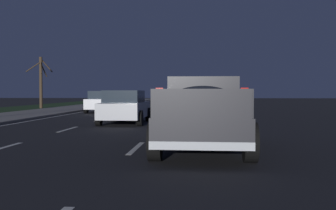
{
  "coord_description": "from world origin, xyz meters",
  "views": [
    {
      "loc": [
        -0.05,
        -3.39,
        1.47
      ],
      "look_at": [
        10.15,
        -2.63,
        1.15
      ],
      "focal_mm": 44.08,
      "sensor_mm": 36.0,
      "label": 1
    }
  ],
  "objects_px": {
    "pickup_truck": "(203,111)",
    "sedan_silver": "(125,107)",
    "sedan_white": "(103,101)",
    "bare_tree_far": "(41,80)"
  },
  "relations": [
    {
      "from": "pickup_truck",
      "to": "sedan_silver",
      "type": "xyz_separation_m",
      "value": [
        8.49,
        3.55,
        -0.2
      ]
    },
    {
      "from": "sedan_white",
      "to": "bare_tree_far",
      "type": "height_order",
      "value": "bare_tree_far"
    },
    {
      "from": "pickup_truck",
      "to": "sedan_silver",
      "type": "height_order",
      "value": "pickup_truck"
    },
    {
      "from": "pickup_truck",
      "to": "bare_tree_far",
      "type": "xyz_separation_m",
      "value": [
        25.76,
        14.35,
        1.53
      ]
    },
    {
      "from": "sedan_silver",
      "to": "pickup_truck",
      "type": "bearing_deg",
      "value": -157.32
    },
    {
      "from": "pickup_truck",
      "to": "sedan_white",
      "type": "height_order",
      "value": "pickup_truck"
    },
    {
      "from": "pickup_truck",
      "to": "sedan_white",
      "type": "xyz_separation_m",
      "value": [
        18.82,
        7.0,
        -0.2
      ]
    },
    {
      "from": "sedan_white",
      "to": "sedan_silver",
      "type": "bearing_deg",
      "value": -161.51
    },
    {
      "from": "bare_tree_far",
      "to": "sedan_silver",
      "type": "bearing_deg",
      "value": -147.97
    },
    {
      "from": "sedan_white",
      "to": "bare_tree_far",
      "type": "xyz_separation_m",
      "value": [
        6.94,
        7.35,
        1.73
      ]
    }
  ]
}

